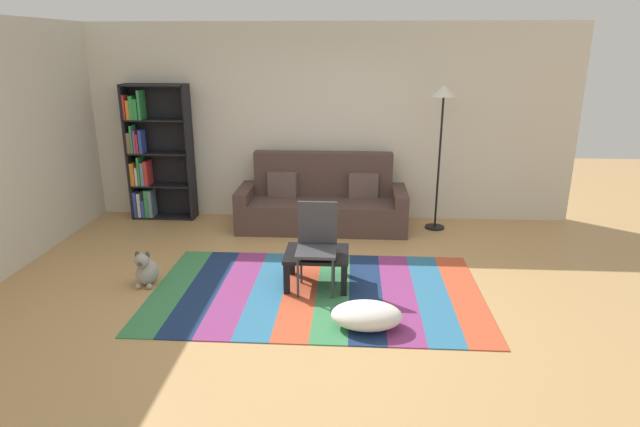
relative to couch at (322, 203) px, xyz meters
name	(u,v)px	position (x,y,z in m)	size (l,w,h in m)	color
ground_plane	(316,291)	(0.06, -2.02, -0.34)	(14.00, 14.00, 0.00)	tan
back_wall	(329,123)	(0.06, 0.53, 1.01)	(6.80, 0.10, 2.70)	silver
left_wall	(17,143)	(-3.34, -1.27, 1.01)	(0.10, 5.50, 2.70)	beige
rug	(317,292)	(0.06, -2.05, -0.33)	(3.32, 2.00, 0.01)	#387F4C
couch	(322,203)	(0.00, 0.00, 0.00)	(2.26, 0.80, 1.00)	#4C3833
bookshelf	(153,156)	(-2.41, 0.29, 0.57)	(0.90, 0.28, 1.89)	black
coffee_table	(317,258)	(0.05, -1.87, -0.04)	(0.65, 0.56, 0.35)	black
pouf	(367,315)	(0.55, -2.73, -0.21)	(0.63, 0.42, 0.23)	white
dog	(147,270)	(-1.72, -1.97, -0.18)	(0.22, 0.35, 0.40)	#9E998E
standing_lamp	(443,110)	(1.54, 0.04, 1.26)	(0.32, 0.32, 1.91)	black
tv_remote	(313,250)	(0.01, -1.83, 0.04)	(0.04, 0.15, 0.02)	black
folding_chair	(317,239)	(0.06, -1.94, 0.20)	(0.40, 0.40, 0.90)	#38383D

